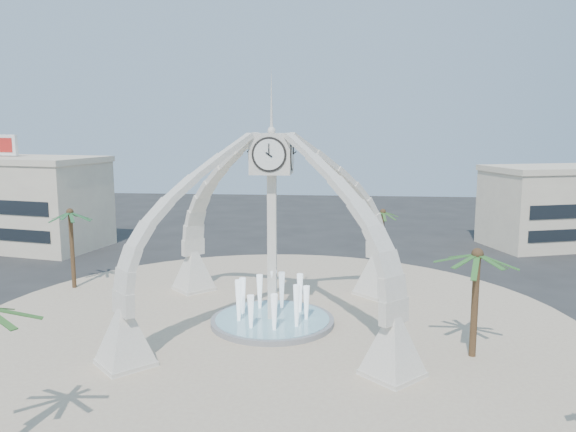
# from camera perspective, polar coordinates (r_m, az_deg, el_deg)

# --- Properties ---
(ground) EXTENTS (140.00, 140.00, 0.00)m
(ground) POSITION_cam_1_polar(r_m,az_deg,el_deg) (37.12, -1.59, -10.94)
(ground) COLOR #282828
(ground) RESTS_ON ground
(plaza) EXTENTS (40.00, 40.00, 0.06)m
(plaza) POSITION_cam_1_polar(r_m,az_deg,el_deg) (37.11, -1.59, -10.89)
(plaza) COLOR #C8B595
(plaza) RESTS_ON ground
(clock_tower) EXTENTS (17.94, 17.94, 16.30)m
(clock_tower) POSITION_cam_1_polar(r_m,az_deg,el_deg) (35.44, -1.64, -1.02)
(clock_tower) COLOR silver
(clock_tower) RESTS_ON ground
(fountain) EXTENTS (8.00, 8.00, 3.62)m
(fountain) POSITION_cam_1_polar(r_m,az_deg,el_deg) (37.03, -1.59, -10.52)
(fountain) COLOR gray
(fountain) RESTS_ON ground
(building_nw) EXTENTS (23.75, 13.73, 11.90)m
(building_nw) POSITION_cam_1_polar(r_m,az_deg,el_deg) (67.72, -27.05, 1.39)
(building_nw) COLOR beige
(building_nw) RESTS_ON ground
(palm_east) EXTENTS (5.48, 5.48, 6.64)m
(palm_east) POSITION_cam_1_polar(r_m,az_deg,el_deg) (32.14, 18.69, -3.84)
(palm_east) COLOR brown
(palm_east) RESTS_ON ground
(palm_west) EXTENTS (4.27, 4.27, 6.79)m
(palm_west) POSITION_cam_1_polar(r_m,az_deg,el_deg) (46.85, -21.28, 0.25)
(palm_west) COLOR brown
(palm_west) RESTS_ON ground
(palm_north) EXTENTS (3.37, 3.37, 5.82)m
(palm_north) POSITION_cam_1_polar(r_m,az_deg,el_deg) (50.72, 9.63, 0.34)
(palm_north) COLOR brown
(palm_north) RESTS_ON ground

